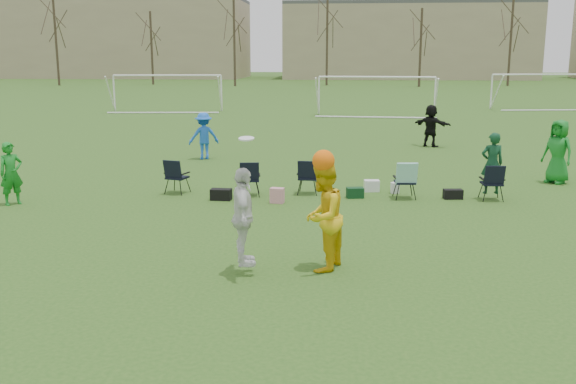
# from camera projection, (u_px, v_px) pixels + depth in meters

# --- Properties ---
(ground) EXTENTS (260.00, 260.00, 0.00)m
(ground) POSITION_uv_depth(u_px,v_px,m) (226.00, 305.00, 10.00)
(ground) COLOR #285019
(ground) RESTS_ON ground
(fielder_green_near) EXTENTS (0.69, 0.70, 1.63)m
(fielder_green_near) POSITION_uv_depth(u_px,v_px,m) (11.00, 173.00, 16.50)
(fielder_green_near) COLOR #167C21
(fielder_green_near) RESTS_ON ground
(fielder_blue) EXTENTS (1.28, 1.03, 1.72)m
(fielder_blue) POSITION_uv_depth(u_px,v_px,m) (204.00, 136.00, 23.67)
(fielder_blue) COLOR blue
(fielder_blue) RESTS_ON ground
(fielder_green_far) EXTENTS (1.07, 1.11, 1.92)m
(fielder_green_far) POSITION_uv_depth(u_px,v_px,m) (558.00, 152.00, 19.24)
(fielder_green_far) COLOR #157722
(fielder_green_far) RESTS_ON ground
(fielder_black) EXTENTS (1.65, 1.36, 1.77)m
(fielder_black) POSITION_uv_depth(u_px,v_px,m) (431.00, 126.00, 26.86)
(fielder_black) COLOR black
(fielder_black) RESTS_ON ground
(center_contest) EXTENTS (2.20, 1.49, 2.46)m
(center_contest) POSITION_uv_depth(u_px,v_px,m) (296.00, 215.00, 11.35)
(center_contest) COLOR silver
(center_contest) RESTS_ON ground
(sideline_setup) EXTENTS (9.28, 1.98, 1.80)m
(sideline_setup) POSITION_uv_depth(u_px,v_px,m) (353.00, 177.00, 17.47)
(sideline_setup) COLOR #103D23
(sideline_setup) RESTS_ON ground
(goal_left) EXTENTS (7.39, 0.76, 2.46)m
(goal_left) POSITION_uv_depth(u_px,v_px,m) (167.00, 82.00, 43.51)
(goal_left) COLOR white
(goal_left) RESTS_ON ground
(goal_mid) EXTENTS (7.40, 0.63, 2.46)m
(goal_mid) POSITION_uv_depth(u_px,v_px,m) (377.00, 85.00, 40.45)
(goal_mid) COLOR white
(goal_mid) RESTS_ON ground
(goal_right) EXTENTS (7.35, 1.14, 2.46)m
(goal_right) POSITION_uv_depth(u_px,v_px,m) (543.00, 81.00, 45.35)
(goal_right) COLOR white
(goal_right) RESTS_ON ground
(tree_line) EXTENTS (110.28, 3.28, 11.40)m
(tree_line) POSITION_uv_depth(u_px,v_px,m) (329.00, 43.00, 76.95)
(tree_line) COLOR #382B21
(tree_line) RESTS_ON ground
(building_row) EXTENTS (126.00, 16.00, 13.00)m
(building_row) POSITION_uv_depth(u_px,v_px,m) (373.00, 40.00, 101.73)
(building_row) COLOR tan
(building_row) RESTS_ON ground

